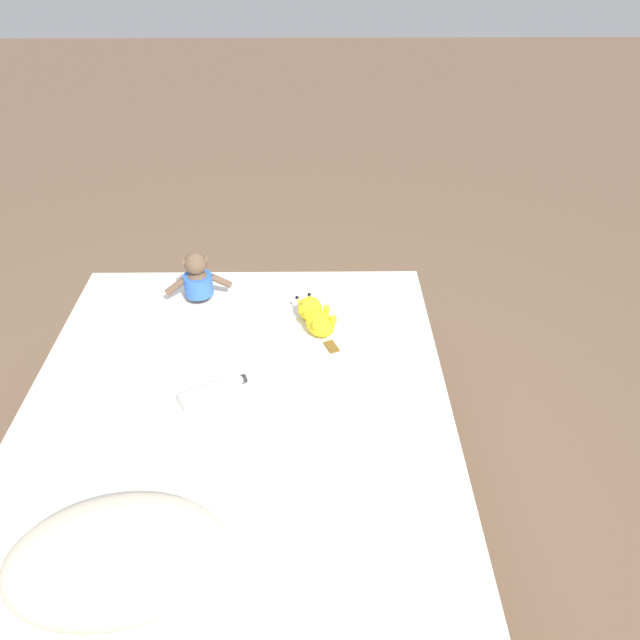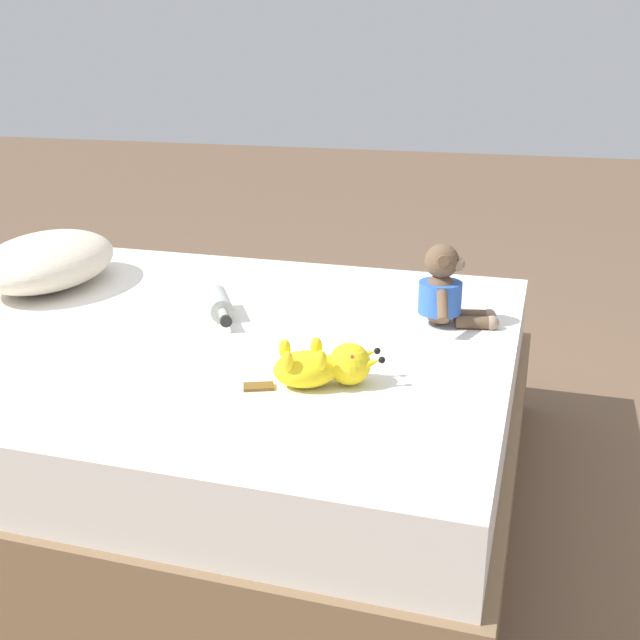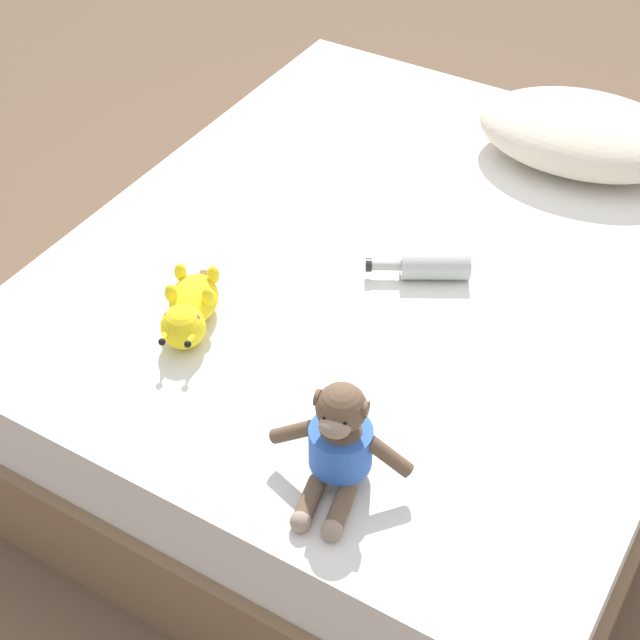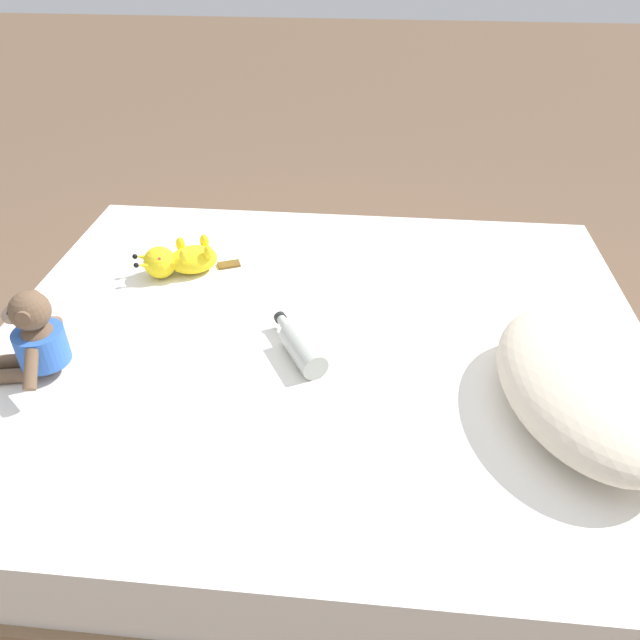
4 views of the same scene
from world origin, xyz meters
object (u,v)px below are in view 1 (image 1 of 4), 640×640
(bed, at_px, (241,455))
(glass_bottle, at_px, (205,393))
(plush_monkey, at_px, (198,280))
(plush_yellow_creature, at_px, (316,317))
(pillow, at_px, (117,558))

(bed, bearing_deg, glass_bottle, -19.18)
(glass_bottle, bearing_deg, plush_monkey, -79.83)
(plush_monkey, bearing_deg, plush_yellow_creature, 157.87)
(bed, height_order, plush_yellow_creature, plush_yellow_creature)
(bed, xyz_separation_m, plush_yellow_creature, (-0.28, -0.47, 0.29))
(pillow, height_order, plush_monkey, plush_monkey)
(bed, relative_size, glass_bottle, 7.68)
(bed, relative_size, plush_yellow_creature, 5.74)
(plush_yellow_creature, relative_size, glass_bottle, 1.34)
(bed, xyz_separation_m, plush_monkey, (0.22, -0.67, 0.34))
(bed, height_order, plush_monkey, plush_monkey)
(plush_monkey, distance_m, plush_yellow_creature, 0.54)
(bed, bearing_deg, pillow, 69.37)
(pillow, relative_size, plush_yellow_creature, 1.94)
(bed, distance_m, plush_monkey, 0.79)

